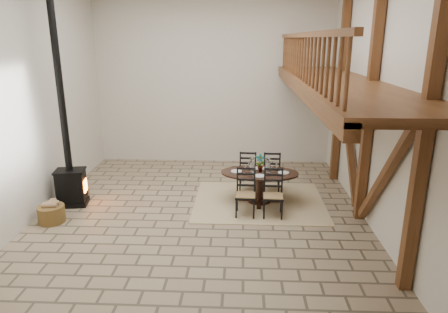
{
  "coord_description": "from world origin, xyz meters",
  "views": [
    {
      "loc": [
        0.86,
        -7.96,
        3.69
      ],
      "look_at": [
        0.48,
        0.4,
        1.21
      ],
      "focal_mm": 32.0,
      "sensor_mm": 36.0,
      "label": 1
    }
  ],
  "objects_px": {
    "log_basket": "(51,213)",
    "wood_stove": "(68,158)",
    "log_stack": "(81,193)",
    "dining_table": "(259,185)"
  },
  "relations": [
    {
      "from": "log_basket",
      "to": "wood_stove",
      "type": "bearing_deg",
      "value": 85.47
    },
    {
      "from": "log_stack",
      "to": "dining_table",
      "type": "bearing_deg",
      "value": -1.28
    },
    {
      "from": "dining_table",
      "to": "wood_stove",
      "type": "distance_m",
      "value": 4.37
    },
    {
      "from": "dining_table",
      "to": "log_basket",
      "type": "distance_m",
      "value": 4.55
    },
    {
      "from": "dining_table",
      "to": "log_basket",
      "type": "xyz_separation_m",
      "value": [
        -4.37,
        -1.27,
        -0.23
      ]
    },
    {
      "from": "dining_table",
      "to": "wood_stove",
      "type": "relative_size",
      "value": 0.4
    },
    {
      "from": "log_stack",
      "to": "wood_stove",
      "type": "bearing_deg",
      "value": -90.94
    },
    {
      "from": "wood_stove",
      "to": "log_basket",
      "type": "xyz_separation_m",
      "value": [
        -0.07,
        -0.91,
        -0.93
      ]
    },
    {
      "from": "dining_table",
      "to": "wood_stove",
      "type": "height_order",
      "value": "wood_stove"
    },
    {
      "from": "dining_table",
      "to": "log_stack",
      "type": "height_order",
      "value": "dining_table"
    }
  ]
}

